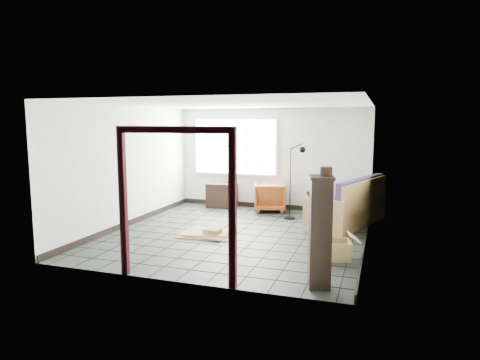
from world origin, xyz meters
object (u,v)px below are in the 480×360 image
(futon_sofa, at_px, (350,207))
(armchair, at_px, (270,196))
(side_table, at_px, (320,195))
(tall_shelf, at_px, (320,231))

(futon_sofa, distance_m, armchair, 2.21)
(armchair, height_order, side_table, armchair)
(futon_sofa, height_order, side_table, futon_sofa)
(tall_shelf, bearing_deg, futon_sofa, 75.20)
(futon_sofa, bearing_deg, side_table, 152.50)
(armchair, bearing_deg, futon_sofa, 142.08)
(futon_sofa, height_order, tall_shelf, tall_shelf)
(futon_sofa, distance_m, tall_shelf, 3.86)
(armchair, distance_m, tall_shelf, 5.06)
(side_table, bearing_deg, futon_sofa, -46.87)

